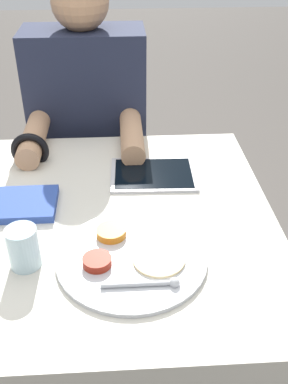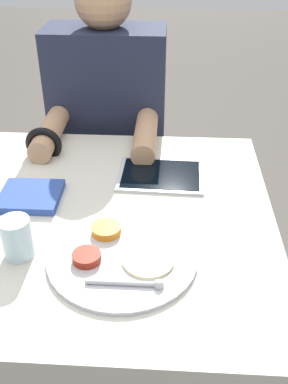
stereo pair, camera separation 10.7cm
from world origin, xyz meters
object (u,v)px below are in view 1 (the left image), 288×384
Objects in this scene: thali_tray at (131,257)px; red_notebook at (26,205)px; tablet_device at (153,174)px; drinking_glass at (23,248)px; person_diner at (90,159)px.

red_notebook is (-0.26, 0.21, 0.00)m from thali_tray.
red_notebook is at bearing -158.30° from tablet_device.
drinking_glass is at bearing -179.38° from thali_tray.
red_notebook is 0.13× the size of person_diner.
person_diner is (-0.13, 0.75, -0.18)m from thali_tray.
red_notebook is 0.58m from person_diner.
thali_tray is 0.22m from drinking_glass.
person_diner is (0.13, 0.54, -0.18)m from red_notebook.
person_diner is (-0.20, 0.41, -0.17)m from tablet_device.
thali_tray is 0.35m from tablet_device.
thali_tray is 2.10× the size of red_notebook.
thali_tray is at bearing -39.18° from red_notebook.
thali_tray is 3.47× the size of drinking_glass.
drinking_glass reaches higher than red_notebook.
thali_tray is 1.34× the size of tablet_device.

